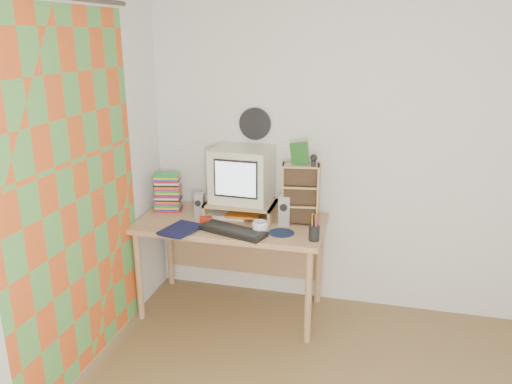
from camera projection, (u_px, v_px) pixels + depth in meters
The scene contains 20 objects.
back_wall at pixel (377, 153), 3.70m from camera, with size 3.50×3.50×0.00m, color white.
left_wall at pixel (11, 210), 2.48m from camera, with size 3.50×3.50×0.00m, color white.
curtain at pixel (76, 200), 2.94m from camera, with size 2.20×2.20×0.00m, color #D4541E.
wall_disc at pixel (255, 124), 3.84m from camera, with size 0.25×0.25×0.02m, color black.
desk at pixel (233, 234), 3.84m from camera, with size 1.40×0.70×0.75m.
monitor_riser at pixel (241, 205), 3.79m from camera, with size 0.52×0.30×0.12m.
crt_monitor at pixel (242, 175), 3.77m from camera, with size 0.43×0.43×0.41m, color beige.
speaker_left at pixel (200, 205), 3.80m from camera, with size 0.07×0.07×0.19m, color #AEAEB3.
speaker_right at pixel (285, 210), 3.65m from camera, with size 0.08×0.08×0.22m, color #AEAEB3.
keyboard at pixel (233, 231), 3.51m from camera, with size 0.49×0.16×0.03m, color black.
dvd_stack at pixel (168, 194), 3.93m from camera, with size 0.19×0.14×0.27m, color brown, non-canonical shape.
cd_rack at pixel (300, 194), 3.64m from camera, with size 0.27×0.14×0.45m, color tan.
mug at pixel (260, 227), 3.50m from camera, with size 0.11×0.11×0.09m, color white.
diary at pixel (169, 225), 3.59m from camera, with size 0.26×0.20×0.05m, color #0E1136.
mousepad at pixel (281, 233), 3.51m from camera, with size 0.18×0.18×0.00m, color #101A35.
pen_cup at pixel (314, 230), 3.37m from camera, with size 0.07×0.07×0.15m, color black, non-canonical shape.
papers at pixel (234, 214), 3.83m from camera, with size 0.29×0.21×0.04m, color silver, non-canonical shape.
red_box at pixel (206, 220), 3.70m from camera, with size 0.09×0.05×0.04m, color #AC2312.
game_box at pixel (300, 154), 3.55m from camera, with size 0.13×0.03×0.16m, color #185217.
webcam at pixel (314, 160), 3.51m from camera, with size 0.05×0.05×0.09m, color black, non-canonical shape.
Camera 1 is at (-0.00, -1.97, 2.08)m, focal length 35.00 mm.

